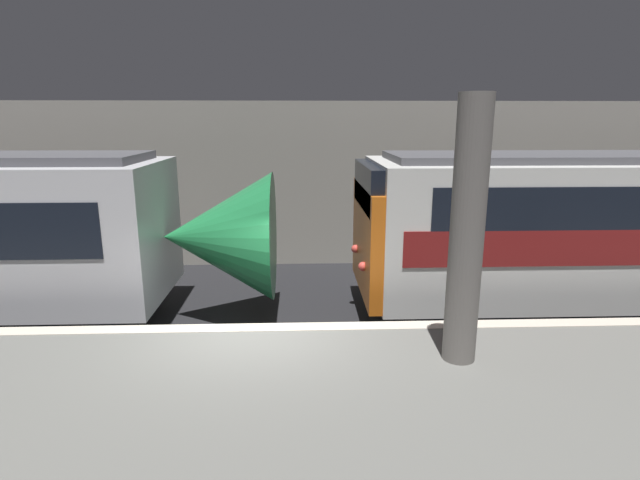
# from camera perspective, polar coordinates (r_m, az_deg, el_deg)

# --- Properties ---
(ground_plane) EXTENTS (120.00, 120.00, 0.00)m
(ground_plane) POSITION_cam_1_polar(r_m,az_deg,el_deg) (8.48, -7.54, -15.81)
(ground_plane) COLOR black
(platform) EXTENTS (40.00, 3.63, 1.03)m
(platform) POSITION_cam_1_polar(r_m,az_deg,el_deg) (6.67, -9.17, -19.68)
(platform) COLOR slate
(platform) RESTS_ON ground
(station_rear_barrier) EXTENTS (50.00, 0.15, 4.63)m
(station_rear_barrier) POSITION_cam_1_polar(r_m,az_deg,el_deg) (14.32, -5.37, 6.26)
(station_rear_barrier) COLOR #9E998E
(station_rear_barrier) RESTS_ON ground
(support_pillar_near) EXTENTS (0.43, 0.43, 3.46)m
(support_pillar_near) POSITION_cam_1_polar(r_m,az_deg,el_deg) (6.59, 16.44, 0.72)
(support_pillar_near) COLOR slate
(support_pillar_near) RESTS_ON platform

